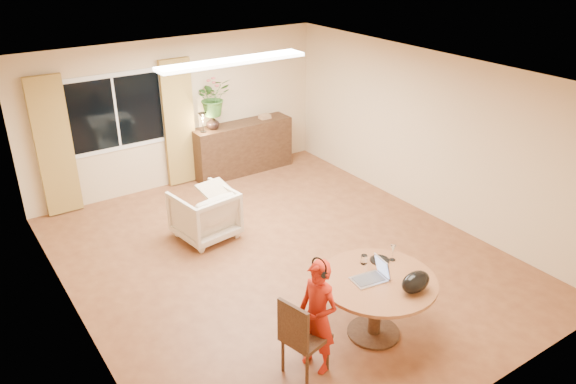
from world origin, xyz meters
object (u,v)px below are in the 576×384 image
at_px(dining_table, 377,291).
at_px(child, 318,317).
at_px(dining_chair, 306,335).
at_px(armchair, 205,214).
at_px(sideboard, 243,148).

bearing_deg(dining_table, child, -176.89).
bearing_deg(dining_chair, armchair, 68.90).
distance_m(dining_chair, armchair, 3.18).
bearing_deg(child, sideboard, 144.40).
distance_m(dining_table, dining_chair, 1.01).
bearing_deg(child, dining_chair, -107.93).
bearing_deg(armchair, child, 77.04).
bearing_deg(child, armchair, 161.20).
relative_size(dining_chair, child, 0.73).
xyz_separation_m(dining_table, child, (-0.86, -0.05, 0.05)).
bearing_deg(sideboard, child, -111.85).
bearing_deg(armchair, dining_chair, 74.46).
distance_m(child, sideboard, 5.41).
xyz_separation_m(dining_table, sideboard, (1.16, 4.98, -0.11)).
relative_size(dining_chair, armchair, 1.12).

